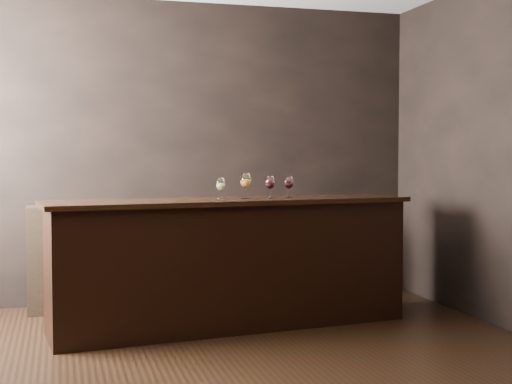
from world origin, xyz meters
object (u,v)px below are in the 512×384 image
object	(u,v)px
bar_counter	(231,265)
glass_amber	(246,181)
glass_red_a	(270,183)
back_bar_shelf	(174,254)
glass_red_b	(289,183)
glass_white	(221,184)

from	to	relation	value
bar_counter	glass_amber	size ratio (longest dim) A/B	13.62
glass_amber	glass_red_a	bearing A→B (deg)	-14.25
bar_counter	glass_red_a	size ratio (longest dim) A/B	15.47
back_bar_shelf	glass_red_a	distance (m)	1.36
bar_counter	glass_red_b	size ratio (longest dim) A/B	16.04
glass_amber	glass_white	bearing A→B (deg)	-176.18
back_bar_shelf	glass_red_b	world-z (taller)	glass_red_b
glass_amber	back_bar_shelf	bearing A→B (deg)	114.18
back_bar_shelf	glass_white	xyz separation A→B (m)	(0.22, -0.97, 0.68)
glass_white	glass_red_b	size ratio (longest dim) A/B	0.97
back_bar_shelf	glass_red_a	xyz separation A→B (m)	(0.61, -1.00, 0.68)
bar_counter	glass_white	distance (m)	0.65
glass_red_a	glass_red_b	world-z (taller)	glass_red_a
glass_red_a	glass_red_b	distance (m)	0.18
glass_white	glass_red_a	bearing A→B (deg)	-4.87
back_bar_shelf	glass_red_b	bearing A→B (deg)	-50.33
back_bar_shelf	glass_white	distance (m)	1.20
bar_counter	glass_red_a	xyz separation A→B (m)	(0.31, -0.04, 0.65)
bar_counter	back_bar_shelf	size ratio (longest dim) A/B	1.10
bar_counter	glass_red_b	xyz separation A→B (m)	(0.49, 0.01, 0.65)
glass_white	glass_red_b	xyz separation A→B (m)	(0.57, 0.01, 0.00)
back_bar_shelf	glass_amber	size ratio (longest dim) A/B	12.40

